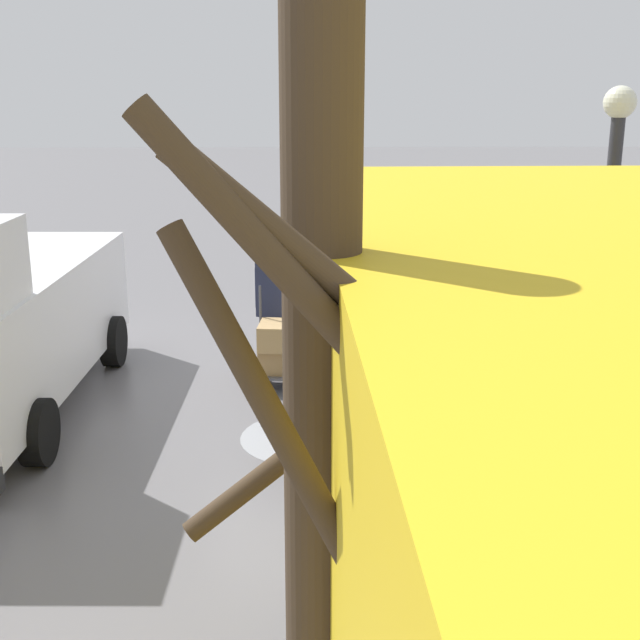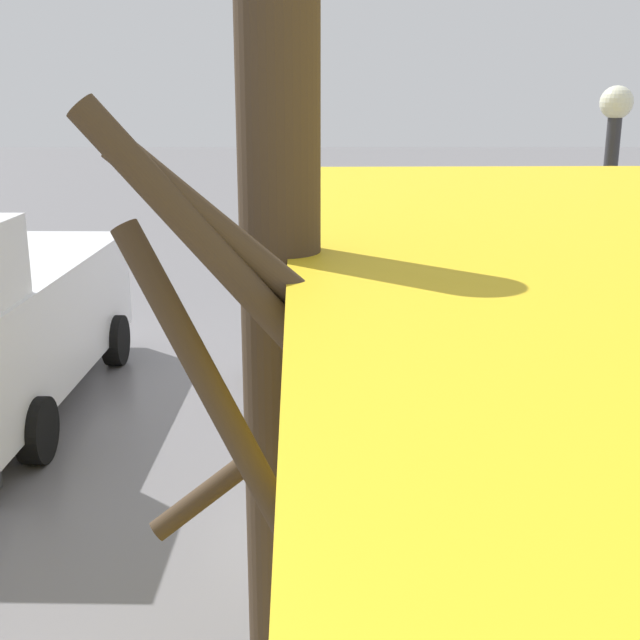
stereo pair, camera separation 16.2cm
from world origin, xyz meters
The scene contains 10 objects.
ground_plane centered at (0.00, 0.00, 0.00)m, with size 90.00×90.00×0.00m, color slate.
slush_patch_near_cluster centered at (-0.10, 2.05, 0.00)m, with size 1.52×1.52×0.01m, color #999BA0.
shopping_cart_vendor centered at (-0.50, 0.37, 0.57)m, with size 0.63×0.87×1.04m.
hand_dolly_boxes centered at (0.32, 0.39, 0.55)m, with size 0.56×0.74×1.32m.
pedestrian_pink_side centered at (-0.52, 1.18, 1.57)m, with size 1.04×1.04×2.15m.
pedestrian_black_side centered at (-1.55, 0.48, 1.58)m, with size 1.04×1.04×2.15m.
pedestrian_white_side centered at (0.28, -0.15, 1.58)m, with size 1.04×1.04×2.15m.
pedestrian_far_side centered at (-1.65, -1.15, 1.58)m, with size 1.04×1.04×2.15m.
bare_tree_far centered at (-0.13, 8.37, 2.17)m, with size 0.95×1.00×4.12m.
street_lamp centered at (-2.77, 3.52, 2.37)m, with size 0.28×0.28×3.86m.
Camera 1 is at (-0.08, 10.74, 3.85)m, focal length 46.48 mm.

